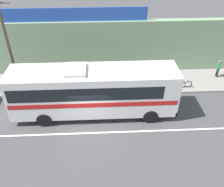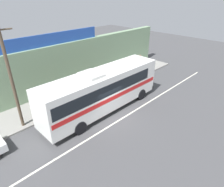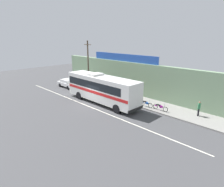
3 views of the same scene
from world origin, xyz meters
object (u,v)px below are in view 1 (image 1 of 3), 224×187
(utility_pole, at_px, (9,48))
(pedestrian_far_left, at_px, (219,67))
(motorcycle_black, at_px, (158,85))
(motorcycle_blue, at_px, (180,83))
(intercity_bus, at_px, (93,90))

(utility_pole, height_order, pedestrian_far_left, utility_pole)
(motorcycle_black, xyz_separation_m, pedestrian_far_left, (5.66, 1.71, 0.52))
(pedestrian_far_left, bearing_deg, motorcycle_black, -163.23)
(motorcycle_blue, bearing_deg, motorcycle_black, -175.49)
(intercity_bus, relative_size, utility_pole, 1.48)
(utility_pole, bearing_deg, motorcycle_black, 0.11)
(intercity_bus, relative_size, motorcycle_blue, 5.84)
(utility_pole, height_order, motorcycle_blue, utility_pole)
(utility_pole, relative_size, motorcycle_blue, 3.95)
(utility_pole, xyz_separation_m, motorcycle_blue, (13.09, 0.17, -3.56))
(intercity_bus, height_order, motorcycle_black, intercity_bus)
(intercity_bus, distance_m, utility_pole, 6.80)
(pedestrian_far_left, bearing_deg, motorcycle_blue, -157.62)
(motorcycle_blue, bearing_deg, intercity_bus, -158.83)
(pedestrian_far_left, bearing_deg, intercity_bus, -158.41)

